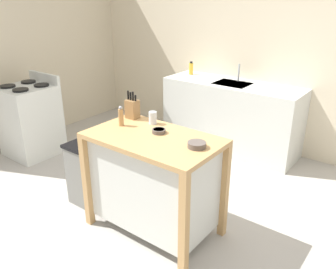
% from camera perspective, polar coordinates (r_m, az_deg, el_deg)
% --- Properties ---
extents(ground_plane, '(6.66, 6.66, 0.00)m').
position_cam_1_polar(ground_plane, '(3.27, -1.21, -14.71)').
color(ground_plane, '#ADA8A0').
rests_on(ground_plane, ground).
extents(wall_back, '(5.66, 0.10, 2.60)m').
position_cam_1_polar(wall_back, '(4.65, 16.76, 13.16)').
color(wall_back, beige).
rests_on(wall_back, ground).
extents(wall_left, '(0.10, 2.87, 2.60)m').
position_cam_1_polar(wall_left, '(5.35, -20.45, 13.82)').
color(wall_left, beige).
rests_on(wall_left, ground).
extents(kitchen_island, '(1.10, 0.65, 0.89)m').
position_cam_1_polar(kitchen_island, '(2.98, -2.35, -7.29)').
color(kitchen_island, tan).
rests_on(kitchen_island, ground).
extents(knife_block, '(0.11, 0.09, 0.25)m').
position_cam_1_polar(knife_block, '(3.20, -5.86, 4.25)').
color(knife_block, olive).
rests_on(knife_block, kitchen_island).
extents(bowl_ceramic_small, '(0.11, 0.11, 0.03)m').
position_cam_1_polar(bowl_ceramic_small, '(2.86, -1.50, 0.60)').
color(bowl_ceramic_small, '#564C47').
rests_on(bowl_ceramic_small, kitchen_island).
extents(bowl_stoneware_deep, '(0.14, 0.14, 0.04)m').
position_cam_1_polar(bowl_stoneware_deep, '(2.60, 4.73, -1.66)').
color(bowl_stoneware_deep, '#564C47').
rests_on(bowl_stoneware_deep, kitchen_island).
extents(drinking_cup, '(0.07, 0.07, 0.11)m').
position_cam_1_polar(drinking_cup, '(3.05, -2.52, 2.74)').
color(drinking_cup, silver).
rests_on(drinking_cup, kitchen_island).
extents(pepper_grinder, '(0.04, 0.04, 0.18)m').
position_cam_1_polar(pepper_grinder, '(3.03, -7.69, 2.95)').
color(pepper_grinder, '#AD7F4C').
rests_on(pepper_grinder, kitchen_island).
extents(trash_bin, '(0.36, 0.28, 0.63)m').
position_cam_1_polar(trash_bin, '(3.52, -13.07, -6.32)').
color(trash_bin, slate).
rests_on(trash_bin, ground).
extents(sink_counter, '(1.79, 0.60, 0.89)m').
position_cam_1_polar(sink_counter, '(4.68, 10.19, 2.99)').
color(sink_counter, silver).
rests_on(sink_counter, ground).
extents(sink_faucet, '(0.02, 0.02, 0.22)m').
position_cam_1_polar(sink_faucet, '(4.65, 11.48, 9.89)').
color(sink_faucet, '#B7BCC1').
rests_on(sink_faucet, sink_counter).
extents(bottle_hand_soap, '(0.06, 0.06, 0.18)m').
position_cam_1_polar(bottle_hand_soap, '(4.95, 3.79, 10.71)').
color(bottle_hand_soap, yellow).
rests_on(bottle_hand_soap, sink_counter).
extents(stove, '(0.60, 0.60, 1.01)m').
position_cam_1_polar(stove, '(4.76, -21.57, 2.19)').
color(stove, silver).
rests_on(stove, ground).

